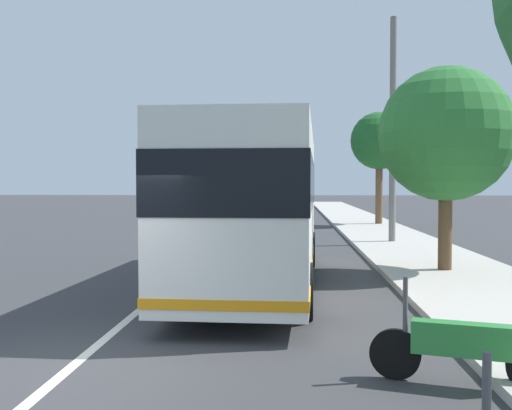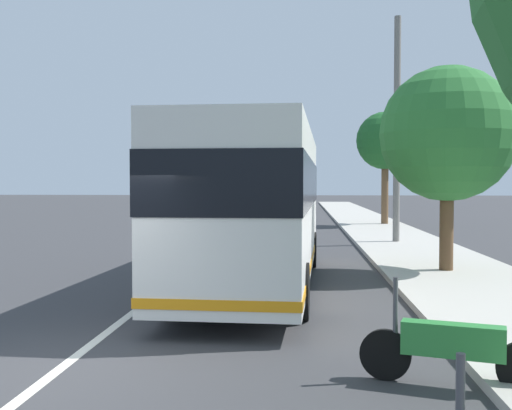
{
  "view_description": "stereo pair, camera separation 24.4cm",
  "coord_description": "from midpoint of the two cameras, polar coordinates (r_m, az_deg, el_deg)",
  "views": [
    {
      "loc": [
        -7.49,
        -2.84,
        2.39
      ],
      "look_at": [
        7.42,
        -1.97,
        1.84
      ],
      "focal_mm": 42.54,
      "sensor_mm": 36.0,
      "label": 1
    },
    {
      "loc": [
        -7.47,
        -3.08,
        2.39
      ],
      "look_at": [
        7.42,
        -1.97,
        1.84
      ],
      "focal_mm": 42.54,
      "sensor_mm": 36.0,
      "label": 2
    }
  ],
  "objects": [
    {
      "name": "ground_plane",
      "position": [
        8.39,
        -17.15,
        -14.52
      ],
      "size": [
        220.0,
        220.0,
        0.0
      ],
      "primitive_type": "plane",
      "color": "#38383A"
    },
    {
      "name": "sidewalk_curb",
      "position": [
        18.08,
        17.11,
        -5.36
      ],
      "size": [
        110.0,
        3.6,
        0.14
      ],
      "primitive_type": "cube",
      "color": "#B2ADA3",
      "rests_on": "ground"
    },
    {
      "name": "lane_divider_line",
      "position": [
        17.89,
        -5.32,
        -5.57
      ],
      "size": [
        110.0,
        0.16,
        0.01
      ],
      "primitive_type": "cube",
      "color": "silver",
      "rests_on": "ground"
    },
    {
      "name": "coach_bus",
      "position": [
        13.91,
        0.58,
        0.4
      ],
      "size": [
        10.48,
        2.99,
        3.52
      ],
      "rotation": [
        0.0,
        0.0,
        -0.04
      ],
      "color": "silver",
      "rests_on": "ground"
    },
    {
      "name": "motorcycle_nearest_curb",
      "position": [
        7.62,
        18.81,
        -12.55
      ],
      "size": [
        0.71,
        2.09,
        1.26
      ],
      "rotation": [
        0.0,
        0.0,
        1.27
      ],
      "color": "black",
      "rests_on": "ground"
    },
    {
      "name": "car_far_distant",
      "position": [
        52.05,
        -1.73,
        0.21
      ],
      "size": [
        4.33,
        2.05,
        1.42
      ],
      "rotation": [
        0.0,
        0.0,
        3.07
      ],
      "color": "gray",
      "rests_on": "ground"
    },
    {
      "name": "car_oncoming",
      "position": [
        55.65,
        3.83,
        0.36
      ],
      "size": [
        4.41,
        2.05,
        1.51
      ],
      "rotation": [
        0.0,
        0.0,
        -0.06
      ],
      "color": "black",
      "rests_on": "ground"
    },
    {
      "name": "roadside_tree_mid_block",
      "position": [
        16.41,
        17.98,
        6.33
      ],
      "size": [
        3.47,
        3.47,
        5.38
      ],
      "color": "brown",
      "rests_on": "ground"
    },
    {
      "name": "roadside_tree_far_block",
      "position": [
        34.17,
        12.26,
        5.86
      ],
      "size": [
        3.16,
        3.16,
        6.29
      ],
      "color": "brown",
      "rests_on": "ground"
    },
    {
      "name": "utility_pole",
      "position": [
        23.97,
        13.39,
        6.76
      ],
      "size": [
        0.26,
        0.26,
        8.72
      ],
      "primitive_type": "cylinder",
      "color": "slate",
      "rests_on": "ground"
    }
  ]
}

